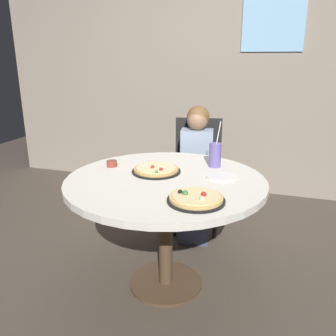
{
  "coord_description": "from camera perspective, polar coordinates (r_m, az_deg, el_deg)",
  "views": [
    {
      "loc": [
        0.62,
        -1.89,
        1.45
      ],
      "look_at": [
        0.0,
        0.05,
        0.8
      ],
      "focal_mm": 37.16,
      "sensor_mm": 36.0,
      "label": 1
    }
  ],
  "objects": [
    {
      "name": "pizza_cheese",
      "position": [
        1.77,
        4.61,
        -5.01
      ],
      "size": [
        0.3,
        0.3,
        0.05
      ],
      "color": "black",
      "rests_on": "dining_table"
    },
    {
      "name": "chair_wooden",
      "position": [
        3.04,
        4.83,
        0.02
      ],
      "size": [
        0.46,
        0.46,
        0.95
      ],
      "color": "black",
      "rests_on": "ground_plane"
    },
    {
      "name": "dining_table",
      "position": [
        2.14,
        -0.41,
        -4.14
      ],
      "size": [
        1.22,
        1.22,
        0.75
      ],
      "color": "silver",
      "rests_on": "ground_plane"
    },
    {
      "name": "sauce_bowl",
      "position": [
        2.36,
        -9.2,
        0.72
      ],
      "size": [
        0.07,
        0.07,
        0.04
      ],
      "primitive_type": "cylinder",
      "color": "brown",
      "rests_on": "dining_table"
    },
    {
      "name": "pizza_veggie",
      "position": [
        2.21,
        -1.94,
        -0.29
      ],
      "size": [
        0.31,
        0.31,
        0.05
      ],
      "color": "black",
      "rests_on": "dining_table"
    },
    {
      "name": "wall_with_window",
      "position": [
        3.9,
        8.99,
        17.49
      ],
      "size": [
        5.2,
        0.14,
        2.9
      ],
      "color": "gray",
      "rests_on": "ground_plane"
    },
    {
      "name": "plate_small",
      "position": [
        2.14,
        8.68,
        -1.43
      ],
      "size": [
        0.18,
        0.18,
        0.01
      ],
      "primitive_type": "cylinder",
      "color": "white",
      "rests_on": "dining_table"
    },
    {
      "name": "diner_child",
      "position": [
        2.88,
        4.53,
        -1.93
      ],
      "size": [
        0.31,
        0.43,
        1.08
      ],
      "color": "#3F4766",
      "rests_on": "ground_plane"
    },
    {
      "name": "soda_cup",
      "position": [
        2.33,
        7.73,
        2.15
      ],
      "size": [
        0.08,
        0.08,
        0.31
      ],
      "color": "#6659A5",
      "rests_on": "dining_table"
    },
    {
      "name": "ground_plane",
      "position": [
        2.46,
        -0.37,
        -18.41
      ],
      "size": [
        8.0,
        8.0,
        0.0
      ],
      "primitive_type": "plane",
      "color": "#4C4238"
    }
  ]
}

